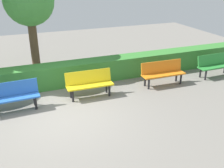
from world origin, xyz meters
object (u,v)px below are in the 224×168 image
at_px(bench_blue, 12,95).
at_px(tree_near, 29,2).
at_px(bench_yellow, 89,83).
at_px(bench_orange, 163,72).
at_px(bench_green, 215,64).

bearing_deg(bench_blue, tree_near, -111.77).
xyz_separation_m(bench_yellow, bench_blue, (2.40, 0.09, 0.00)).
bearing_deg(bench_orange, bench_green, -178.25).
xyz_separation_m(bench_green, tree_near, (6.53, -2.80, 2.31)).
bearing_deg(bench_green, bench_orange, -1.55).
height_order(bench_yellow, tree_near, tree_near).
height_order(bench_orange, bench_yellow, bench_orange).
distance_m(bench_green, bench_orange, 2.39).
bearing_deg(tree_near, bench_green, 156.75).
relative_size(bench_orange, tree_near, 0.43).
bearing_deg(bench_yellow, bench_green, -179.00).
height_order(bench_green, bench_blue, bench_blue).
xyz_separation_m(bench_yellow, tree_near, (1.38, -2.78, 2.31)).
bearing_deg(tree_near, bench_orange, 145.93).
bearing_deg(bench_blue, bench_orange, 178.50).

